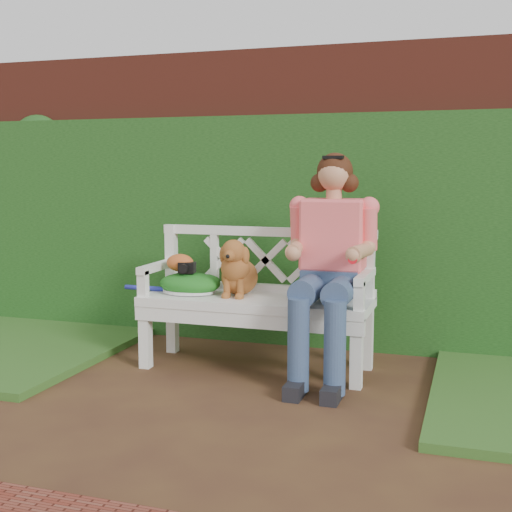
% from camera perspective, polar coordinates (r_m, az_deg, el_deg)
% --- Properties ---
extents(ground, '(60.00, 60.00, 0.00)m').
position_cam_1_polar(ground, '(3.72, -4.12, -13.38)').
color(ground, '#3D2319').
extents(brick_wall, '(10.00, 0.30, 2.20)m').
position_cam_1_polar(brick_wall, '(5.29, 3.57, 4.97)').
color(brick_wall, maroon).
rests_on(brick_wall, ground).
extents(ivy_hedge, '(10.00, 0.18, 1.70)m').
position_cam_1_polar(ivy_hedge, '(5.10, 2.93, 2.07)').
color(ivy_hedge, '#2B6523').
rests_on(ivy_hedge, ground).
extents(garden_bench, '(1.64, 0.77, 0.48)m').
position_cam_1_polar(garden_bench, '(4.52, -0.00, -6.43)').
color(garden_bench, white).
rests_on(garden_bench, ground).
extents(seated_woman, '(0.86, 0.96, 1.39)m').
position_cam_1_polar(seated_woman, '(4.29, 6.30, -1.02)').
color(seated_woman, '#D54A72').
rests_on(seated_woman, ground).
extents(dog, '(0.37, 0.42, 0.39)m').
position_cam_1_polar(dog, '(4.50, -1.49, -0.89)').
color(dog, '#A3552F').
rests_on(dog, garden_bench).
extents(tennis_racket, '(0.75, 0.55, 0.03)m').
position_cam_1_polar(tennis_racket, '(4.64, -6.00, -2.86)').
color(tennis_racket, white).
rests_on(tennis_racket, garden_bench).
extents(green_bag, '(0.49, 0.42, 0.14)m').
position_cam_1_polar(green_bag, '(4.61, -5.52, -2.24)').
color(green_bag, '#11691A').
rests_on(green_bag, garden_bench).
extents(camera_item, '(0.12, 0.10, 0.07)m').
position_cam_1_polar(camera_item, '(4.57, -5.77, -0.96)').
color(camera_item, black).
rests_on(camera_item, green_bag).
extents(baseball_glove, '(0.20, 0.16, 0.12)m').
position_cam_1_polar(baseball_glove, '(4.63, -6.35, -0.56)').
color(baseball_glove, '#BB5623').
rests_on(baseball_glove, green_bag).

